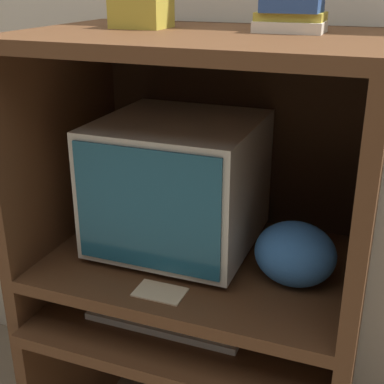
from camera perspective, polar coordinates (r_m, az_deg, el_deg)
wall_back at (r=1.77m, az=5.37°, el=14.12°), size 6.00×0.06×2.60m
desk_base at (r=1.77m, az=0.32°, el=-18.31°), size 0.94×0.67×0.62m
desk_monitor_shelf at (r=1.61m, az=0.89°, el=-7.98°), size 0.94×0.63×0.15m
hutch_upper at (r=1.47m, az=1.46°, el=8.25°), size 0.94×0.63×0.64m
crt_monitor at (r=1.58m, az=-1.41°, el=0.97°), size 0.45×0.46×0.39m
keyboard at (r=1.57m, az=-2.78°, el=-13.42°), size 0.45×0.13×0.03m
mouse at (r=1.51m, az=7.86°, el=-15.23°), size 0.06×0.04×0.03m
snack_bag at (r=1.44m, az=10.94°, el=-6.52°), size 0.22×0.16×0.18m
book_stack at (r=1.42m, az=10.52°, el=18.04°), size 0.17×0.12×0.08m
paper_card at (r=1.42m, az=-3.43°, el=-10.61°), size 0.13×0.09×0.00m
storage_box at (r=1.52m, az=-5.43°, el=18.91°), size 0.14×0.12×0.10m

